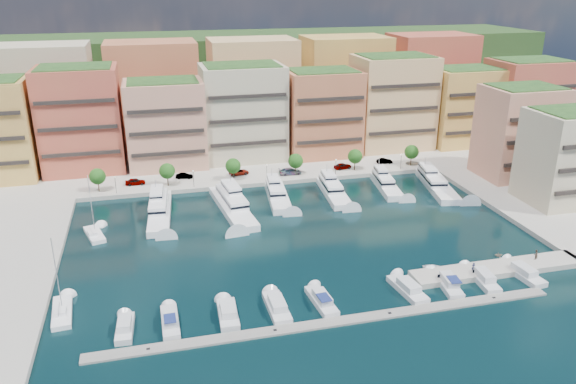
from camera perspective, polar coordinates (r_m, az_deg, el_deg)
The scene contains 57 objects.
ground at distance 111.97m, azimuth 1.23°, elevation -4.57°, with size 400.00×400.00×0.00m, color black.
north_quay at distance 168.67m, azimuth -4.37°, elevation 4.29°, with size 220.00×64.00×2.00m, color #9E998E.
hillside at distance 214.58m, azimuth -6.64°, elevation 7.85°, with size 240.00×40.00×58.00m, color #203D19.
south_pontoon at distance 86.29m, azimuth 4.67°, elevation -13.13°, with size 72.00×2.20×0.35m, color gray.
finger_pier at distance 106.13m, azimuth 20.51°, elevation -7.54°, with size 32.00×5.00×2.00m, color #9E998E.
apartment_1 at distance 154.06m, azimuth -20.28°, elevation 6.95°, with size 20.00×16.50×26.80m.
apartment_2 at distance 151.70m, azimuth -12.33°, elevation 6.79°, with size 20.00×15.50×22.80m.
apartment_3 at distance 155.28m, azimuth -4.59°, elevation 8.09°, with size 22.00×16.50×25.80m.
apartment_4 at distance 158.67m, azimuth 3.48°, elevation 8.03°, with size 20.00×15.50×23.80m.
apartment_5 at distance 167.99m, azimuth 10.54°, elevation 8.97°, with size 22.00×16.50×26.80m.
apartment_6 at distance 176.89m, azimuth 17.35°, elevation 8.31°, with size 20.00×15.50×22.80m.
apartment_7 at distance 186.21m, azimuth 23.03°, elevation 8.51°, with size 22.00×16.50×24.80m.
apartment_east_a at distance 151.63m, azimuth 22.44°, elevation 5.66°, with size 18.00×14.50×22.80m.
apartment_east_b at distance 138.44m, azimuth 26.66°, elevation 3.22°, with size 18.00×14.50×20.80m.
backblock_0 at distance 176.56m, azimuth -23.32°, elevation 8.76°, with size 26.00×18.00×30.00m, color beige.
backblock_1 at distance 174.35m, azimuth -13.46°, elevation 9.75°, with size 26.00×18.00×30.00m, color #C7724A.
backblock_2 at distance 177.26m, azimuth -3.59°, elevation 10.46°, with size 26.00×18.00×30.00m, color tan.
backblock_3 at distance 185.06m, azimuth 5.74°, elevation 10.84°, with size 26.00×18.00×30.00m, color #E4BC53.
backblock_4 at distance 197.15m, azimuth 14.13°, elevation 10.95°, with size 26.00×18.00×30.00m, color #B0573A.
tree_0 at distance 138.49m, azimuth -18.80°, elevation 1.50°, with size 3.80×3.80×5.65m.
tree_1 at distance 137.92m, azimuth -12.19°, elevation 2.09°, with size 3.80×3.80×5.65m.
tree_2 at distance 139.19m, azimuth -5.60°, elevation 2.65°, with size 3.80×3.80×5.65m.
tree_3 at distance 142.27m, azimuth 0.78°, elevation 3.16°, with size 3.80×3.80×5.65m.
tree_4 at distance 147.04m, azimuth 6.83°, elevation 3.61°, with size 3.80×3.80×5.65m.
tree_5 at distance 153.33m, azimuth 12.44°, elevation 3.99°, with size 3.80×3.80×5.65m.
lamppost_0 at distance 136.29m, azimuth -17.14°, elevation 0.98°, with size 0.30×0.30×4.20m.
lamppost_1 at distance 136.30m, azimuth -9.60°, elevation 1.64°, with size 0.30×0.30×4.20m.
lamppost_2 at distance 138.67m, azimuth -2.18°, elevation 2.27°, with size 0.30×0.30×4.20m.
lamppost_3 at distance 143.27m, azimuth 4.89°, elevation 2.83°, with size 0.30×0.30×4.20m.
lamppost_4 at distance 149.91m, azimuth 11.42°, elevation 3.31°, with size 0.30×0.30×4.20m.
yacht_1 at distance 124.96m, azimuth -12.90°, elevation -1.77°, with size 6.15×23.32×7.30m.
yacht_2 at distance 125.18m, azimuth -5.73°, elevation -1.22°, with size 7.60×25.43×7.30m.
yacht_3 at distance 130.06m, azimuth -1.10°, elevation -0.24°, with size 6.16×18.25×7.30m.
yacht_4 at distance 133.13m, azimuth 4.57°, elevation 0.15°, with size 5.98×19.17×7.30m.
yacht_5 at distance 138.81m, azimuth 9.87°, elevation 0.84°, with size 6.37×17.18×7.30m.
yacht_6 at distance 142.01m, azimuth 14.76°, elevation 0.91°, with size 9.04×22.62×7.30m.
cruiser_0 at distance 87.24m, azimuth -16.23°, elevation -13.16°, with size 2.77×7.25×2.55m.
cruiser_1 at distance 86.98m, azimuth -11.88°, elevation -12.81°, with size 2.54×8.49×2.66m.
cruiser_2 at distance 87.48m, azimuth -6.12°, elevation -12.24°, with size 3.19×8.08×2.55m.
cruiser_3 at distance 88.58m, azimuth -1.13°, elevation -11.64°, with size 2.92×8.89×2.55m.
cruiser_4 at distance 90.19m, azimuth 3.44°, elevation -11.01°, with size 3.23×9.00×2.66m.
cruiser_6 at distance 95.19m, azimuth 12.07°, elevation -9.64°, with size 3.84×9.20×2.55m.
cruiser_7 at distance 98.31m, azimuth 15.90°, elevation -8.95°, with size 3.71×9.06×2.66m.
cruiser_8 at distance 101.57m, azimuth 19.16°, elevation -8.34°, with size 3.41×9.25×2.55m.
cruiser_9 at distance 105.77m, azimuth 22.72°, elevation -7.63°, with size 3.68×9.40×2.55m.
sailboat_2 at distance 118.38m, azimuth -19.05°, elevation -4.16°, with size 4.87×8.63×13.20m.
sailboat_0 at distance 94.28m, azimuth -21.96°, elevation -11.32°, with size 3.56×9.28×13.20m.
tender_3 at distance 111.25m, azimuth 20.61°, elevation -5.97°, with size 1.29×1.50×0.79m, color #BFAA92.
tender_0 at distance 102.97m, azimuth 14.63°, elevation -7.47°, with size 2.88×4.03×0.83m, color white.
car_0 at distance 141.35m, azimuth -15.26°, elevation 1.02°, with size 1.92×4.78×1.63m, color gray.
car_1 at distance 143.10m, azimuth -10.50°, elevation 1.62°, with size 1.46×4.19×1.38m, color gray.
car_2 at distance 143.97m, azimuth -5.00°, elevation 2.03°, with size 2.37×5.15×1.43m, color gray.
car_3 at distance 143.56m, azimuth 0.23°, elevation 2.11°, with size 2.38×5.86×1.70m, color gray.
car_4 at distance 148.55m, azimuth 5.58°, elevation 2.65°, with size 1.90×4.71×1.61m, color gray.
car_5 at distance 154.46m, azimuth 9.78°, elevation 3.12°, with size 1.50×4.29×1.41m, color gray.
person_0 at distance 102.05m, azimuth 18.32°, elevation -7.26°, with size 0.62×0.40×1.69m, color #232646.
person_1 at distance 110.28m, azimuth 23.85°, elevation -5.82°, with size 0.89×0.69×1.83m, color #4E3C2F.
Camera 1 is at (-27.07, -97.31, 48.32)m, focal length 35.00 mm.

